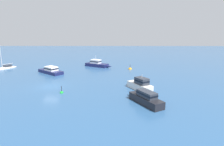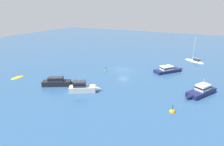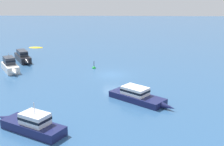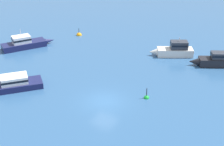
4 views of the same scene
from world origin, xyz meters
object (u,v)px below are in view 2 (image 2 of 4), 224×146
object	(u,v)px
channel_buoy	(106,71)
launch_1	(58,82)
launch	(83,87)
rib	(17,78)
sailboat	(194,61)
powerboat	(168,70)
cabin_cruiser	(201,91)
mooring_buoy	(172,112)

from	to	relation	value
channel_buoy	launch_1	bearing A→B (deg)	161.59
launch	rib	size ratio (longest dim) A/B	1.95
sailboat	channel_buoy	world-z (taller)	sailboat
powerboat	cabin_cruiser	distance (m)	12.64
powerboat	rib	world-z (taller)	powerboat
mooring_buoy	channel_buoy	bearing A→B (deg)	55.91
launch_1	mooring_buoy	size ratio (longest dim) A/B	4.22
launch	cabin_cruiser	bearing A→B (deg)	-7.09
powerboat	mooring_buoy	size ratio (longest dim) A/B	4.64
sailboat	launch_1	size ratio (longest dim) A/B	1.16
launch	mooring_buoy	world-z (taller)	launch
sailboat	rib	xyz separation A→B (m)	(-32.31, 33.97, -0.09)
channel_buoy	mooring_buoy	xyz separation A→B (m)	(-12.26, -18.11, -0.01)
mooring_buoy	sailboat	bearing A→B (deg)	-0.96
launch_1	rib	world-z (taller)	launch_1
powerboat	launch	bearing A→B (deg)	-172.71
rib	channel_buoy	xyz separation A→B (m)	(13.15, -15.33, 0.02)
launch	channel_buoy	xyz separation A→B (m)	(12.41, 2.02, -0.81)
rib	cabin_cruiser	bearing A→B (deg)	-72.67
rib	cabin_cruiser	distance (m)	38.02
sailboat	powerboat	bearing A→B (deg)	100.65
mooring_buoy	launch	bearing A→B (deg)	90.54
launch_1	cabin_cruiser	world-z (taller)	cabin_cruiser
launch	channel_buoy	bearing A→B (deg)	68.38
powerboat	rib	size ratio (longest dim) A/B	2.45
powerboat	rib	bearing A→B (deg)	163.10
launch_1	cabin_cruiser	distance (m)	27.00
launch	mooring_buoy	distance (m)	16.11
cabin_cruiser	mooring_buoy	size ratio (longest dim) A/B	4.73
launch	cabin_cruiser	distance (m)	21.31
launch	mooring_buoy	bearing A→B (deg)	-30.31
sailboat	channel_buoy	size ratio (longest dim) A/B	5.31
sailboat	powerboat	size ratio (longest dim) A/B	1.05
powerboat	launch_1	size ratio (longest dim) A/B	1.10
launch	launch_1	xyz separation A→B (m)	(0.08, 6.12, -0.07)
launch	rib	xyz separation A→B (m)	(-0.75, 17.35, -0.83)
sailboat	launch_1	world-z (taller)	sailboat
sailboat	launch	xyz separation A→B (m)	(-31.57, 16.62, 0.73)
powerboat	mooring_buoy	xyz separation A→B (m)	(-18.36, -4.41, -0.61)
powerboat	rib	distance (m)	34.85
mooring_buoy	cabin_cruiser	bearing A→B (deg)	-22.00
launch	powerboat	xyz separation A→B (m)	(18.52, -11.68, -0.21)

